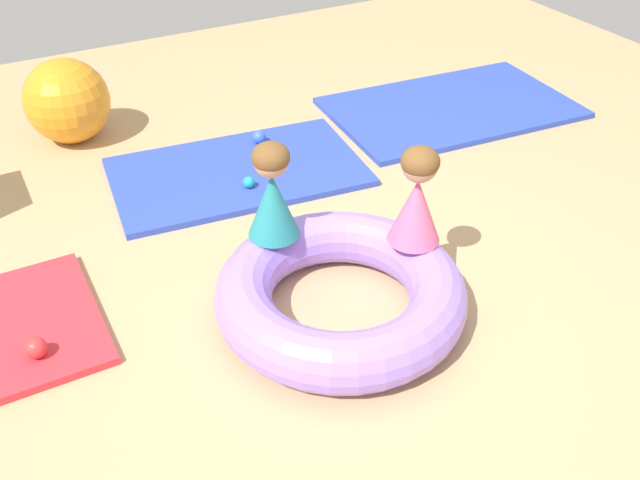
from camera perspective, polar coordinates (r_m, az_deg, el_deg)
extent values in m
plane|color=tan|center=(3.45, 2.96, -5.17)|extent=(8.00, 8.00, 0.00)
cube|color=#2D47B7|center=(5.34, 10.47, 10.40)|extent=(1.81, 1.19, 0.04)
cube|color=#2D47B7|center=(4.47, -6.62, 5.46)|extent=(1.62, 1.07, 0.04)
torus|color=#9975EA|center=(3.30, 1.66, -4.27)|extent=(1.17, 1.17, 0.27)
cone|color=#E5608E|center=(3.35, 7.69, 2.40)|extent=(0.34, 0.34, 0.33)
sphere|color=tan|center=(3.23, 8.03, 5.98)|extent=(0.17, 0.17, 0.17)
ellipsoid|color=brown|center=(3.22, 8.05, 6.24)|extent=(0.18, 0.18, 0.14)
cone|color=teal|center=(3.37, -3.80, 2.82)|extent=(0.34, 0.34, 0.33)
sphere|color=tan|center=(3.24, -3.97, 6.40)|extent=(0.16, 0.16, 0.16)
ellipsoid|color=brown|center=(3.23, -3.98, 6.65)|extent=(0.18, 0.18, 0.14)
sphere|color=teal|center=(4.24, -5.73, 4.63)|extent=(0.07, 0.07, 0.07)
sphere|color=blue|center=(4.72, -4.91, 8.23)|extent=(0.09, 0.09, 0.09)
sphere|color=red|center=(3.33, -21.83, -8.05)|extent=(0.10, 0.10, 0.10)
sphere|color=orange|center=(5.02, -19.65, 10.47)|extent=(0.56, 0.56, 0.56)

